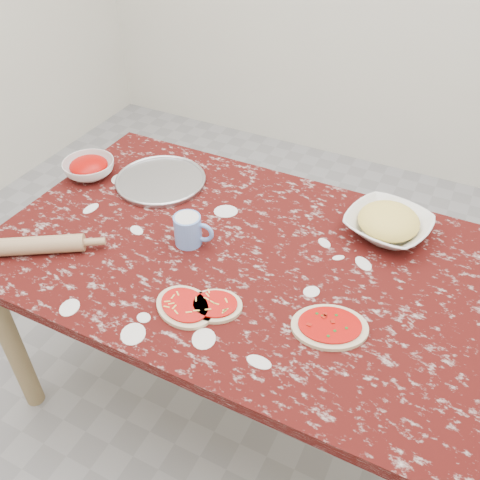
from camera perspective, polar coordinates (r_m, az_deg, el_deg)
name	(u,v)px	position (r m, az deg, el deg)	size (l,w,h in m)	color
ground	(240,388)	(2.25, 0.00, -15.86)	(4.00, 4.00, 0.00)	gray
worktable	(240,271)	(1.74, 0.00, -3.37)	(1.60, 1.00, 0.75)	#3B0C0A
pizza_tray	(161,181)	(2.02, -8.66, 6.39)	(0.34, 0.34, 0.01)	#B2B2B7
sauce_bowl	(89,168)	(2.12, -16.17, 7.54)	(0.20, 0.20, 0.06)	white
cheese_bowl	(388,226)	(1.80, 15.85, 1.52)	(0.27, 0.27, 0.07)	white
flour_mug	(189,230)	(1.69, -5.60, 1.12)	(0.13, 0.09, 0.10)	#6D98E9
pizza_left	(185,307)	(1.51, -6.05, -7.26)	(0.22, 0.19, 0.02)	beige
pizza_mid	(215,306)	(1.50, -2.72, -7.19)	(0.20, 0.18, 0.02)	beige
pizza_right	(330,327)	(1.47, 9.78, -9.32)	(0.26, 0.23, 0.02)	beige
rolling_pin	(38,245)	(1.78, -21.24, -0.53)	(0.06, 0.06, 0.29)	tan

